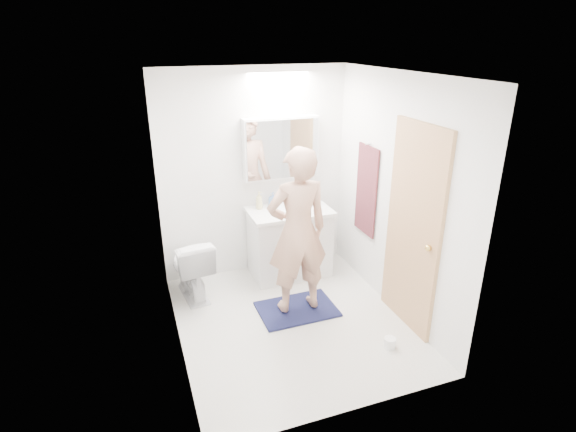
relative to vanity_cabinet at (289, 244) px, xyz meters
name	(u,v)px	position (x,y,z in m)	size (l,w,h in m)	color
floor	(292,322)	(-0.33, -0.96, -0.39)	(2.50, 2.50, 0.00)	silver
ceiling	(293,74)	(-0.33, -0.96, 2.01)	(2.50, 2.50, 0.00)	white
wall_back	(254,174)	(-0.33, 0.29, 0.81)	(2.50, 2.50, 0.00)	white
wall_front	(357,274)	(-0.33, -2.21, 0.81)	(2.50, 2.50, 0.00)	white
wall_left	(169,227)	(-1.43, -0.96, 0.81)	(2.50, 2.50, 0.00)	white
wall_right	(396,197)	(0.77, -0.96, 0.81)	(2.50, 2.50, 0.00)	white
vanity_cabinet	(289,244)	(0.00, 0.00, 0.00)	(0.90, 0.55, 0.78)	silver
countertop	(289,211)	(0.00, 0.00, 0.41)	(0.95, 0.58, 0.04)	white
sink_basin	(289,208)	(0.00, 0.03, 0.45)	(0.36, 0.36, 0.03)	white
faucet	(283,197)	(0.00, 0.22, 0.51)	(0.02, 0.02, 0.16)	#BABABE
medicine_cabinet	(281,148)	(-0.03, 0.21, 1.11)	(0.88, 0.14, 0.70)	white
mirror_panel	(283,149)	(-0.03, 0.13, 1.11)	(0.84, 0.01, 0.66)	silver
toilet	(191,267)	(-1.18, -0.11, -0.04)	(0.39, 0.69, 0.71)	white
bath_rug	(297,309)	(-0.20, -0.79, -0.38)	(0.80, 0.55, 0.02)	#18133E
person	(298,232)	(-0.20, -0.79, 0.51)	(0.62, 0.41, 1.71)	tan
door	(413,229)	(0.75, -1.31, 0.61)	(0.04, 0.80, 2.00)	tan
door_knob	(428,248)	(0.71, -1.61, 0.56)	(0.06, 0.06, 0.06)	gold
towel	(366,190)	(0.75, -0.41, 0.71)	(0.02, 0.42, 1.00)	#121034
towel_hook	(368,144)	(0.74, -0.41, 1.23)	(0.02, 0.02, 0.07)	silver
soap_bottle_a	(259,200)	(-0.32, 0.15, 0.53)	(0.08, 0.08, 0.21)	#C9BF82
soap_bottle_b	(273,199)	(-0.14, 0.18, 0.52)	(0.08, 0.08, 0.17)	#5981BF
toothbrush_cup	(305,199)	(0.26, 0.16, 0.47)	(0.09, 0.09, 0.09)	#4675D3
toilet_paper_roll	(390,343)	(0.39, -1.65, -0.34)	(0.11, 0.11, 0.10)	white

